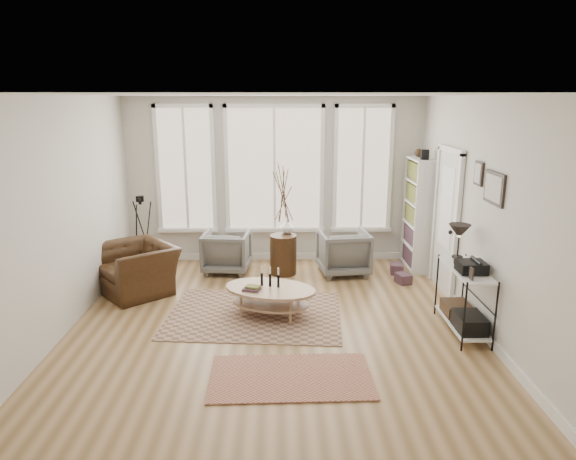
{
  "coord_description": "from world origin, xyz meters",
  "views": [
    {
      "loc": [
        0.08,
        -6.24,
        2.87
      ],
      "look_at": [
        0.2,
        0.6,
        1.1
      ],
      "focal_mm": 32.0,
      "sensor_mm": 36.0,
      "label": 1
    }
  ],
  "objects_px": {
    "low_shelf": "(464,293)",
    "side_table": "(283,222)",
    "accent_chair": "(136,269)",
    "armchair_left": "(227,251)",
    "coffee_table": "(270,294)",
    "armchair_right": "(343,252)",
    "bookcase": "(418,214)"
  },
  "relations": [
    {
      "from": "low_shelf",
      "to": "side_table",
      "type": "height_order",
      "value": "side_table"
    },
    {
      "from": "side_table",
      "to": "accent_chair",
      "type": "bearing_deg",
      "value": -160.44
    },
    {
      "from": "low_shelf",
      "to": "armchair_left",
      "type": "xyz_separation_m",
      "value": [
        -3.19,
        2.37,
        -0.16
      ]
    },
    {
      "from": "coffee_table",
      "to": "accent_chair",
      "type": "xyz_separation_m",
      "value": [
        -2.03,
        0.91,
        0.06
      ]
    },
    {
      "from": "low_shelf",
      "to": "armchair_right",
      "type": "xyz_separation_m",
      "value": [
        -1.23,
        2.23,
        -0.14
      ]
    },
    {
      "from": "side_table",
      "to": "accent_chair",
      "type": "height_order",
      "value": "side_table"
    },
    {
      "from": "bookcase",
      "to": "armchair_left",
      "type": "xyz_separation_m",
      "value": [
        -3.25,
        -0.15,
        -0.61
      ]
    },
    {
      "from": "coffee_table",
      "to": "armchair_right",
      "type": "height_order",
      "value": "armchair_right"
    },
    {
      "from": "armchair_left",
      "to": "accent_chair",
      "type": "bearing_deg",
      "value": 41.17
    },
    {
      "from": "coffee_table",
      "to": "side_table",
      "type": "xyz_separation_m",
      "value": [
        0.2,
        1.7,
        0.59
      ]
    },
    {
      "from": "bookcase",
      "to": "armchair_left",
      "type": "distance_m",
      "value": 3.31
    },
    {
      "from": "armchair_left",
      "to": "accent_chair",
      "type": "relative_size",
      "value": 0.69
    },
    {
      "from": "coffee_table",
      "to": "armchair_left",
      "type": "relative_size",
      "value": 1.85
    },
    {
      "from": "coffee_table",
      "to": "accent_chair",
      "type": "height_order",
      "value": "accent_chair"
    },
    {
      "from": "low_shelf",
      "to": "accent_chair",
      "type": "xyz_separation_m",
      "value": [
        -4.46,
        1.44,
        -0.15
      ]
    },
    {
      "from": "armchair_left",
      "to": "side_table",
      "type": "distance_m",
      "value": 1.11
    },
    {
      "from": "bookcase",
      "to": "armchair_left",
      "type": "height_order",
      "value": "bookcase"
    },
    {
      "from": "armchair_left",
      "to": "side_table",
      "type": "height_order",
      "value": "side_table"
    },
    {
      "from": "bookcase",
      "to": "coffee_table",
      "type": "relative_size",
      "value": 1.45
    },
    {
      "from": "coffee_table",
      "to": "armchair_left",
      "type": "height_order",
      "value": "armchair_left"
    },
    {
      "from": "armchair_left",
      "to": "armchair_right",
      "type": "relative_size",
      "value": 0.95
    },
    {
      "from": "bookcase",
      "to": "accent_chair",
      "type": "height_order",
      "value": "bookcase"
    },
    {
      "from": "bookcase",
      "to": "armchair_left",
      "type": "relative_size",
      "value": 2.67
    },
    {
      "from": "bookcase",
      "to": "armchair_right",
      "type": "relative_size",
      "value": 2.53
    },
    {
      "from": "accent_chair",
      "to": "low_shelf",
      "type": "bearing_deg",
      "value": 31.58
    },
    {
      "from": "coffee_table",
      "to": "armchair_right",
      "type": "xyz_separation_m",
      "value": [
        1.2,
        1.7,
        0.06
      ]
    },
    {
      "from": "low_shelf",
      "to": "armchair_right",
      "type": "relative_size",
      "value": 1.6
    },
    {
      "from": "coffee_table",
      "to": "bookcase",
      "type": "bearing_deg",
      "value": 38.56
    },
    {
      "from": "accent_chair",
      "to": "bookcase",
      "type": "bearing_deg",
      "value": 62.91
    },
    {
      "from": "low_shelf",
      "to": "side_table",
      "type": "relative_size",
      "value": 0.7
    },
    {
      "from": "low_shelf",
      "to": "armchair_right",
      "type": "height_order",
      "value": "low_shelf"
    },
    {
      "from": "coffee_table",
      "to": "accent_chair",
      "type": "distance_m",
      "value": 2.22
    }
  ]
}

